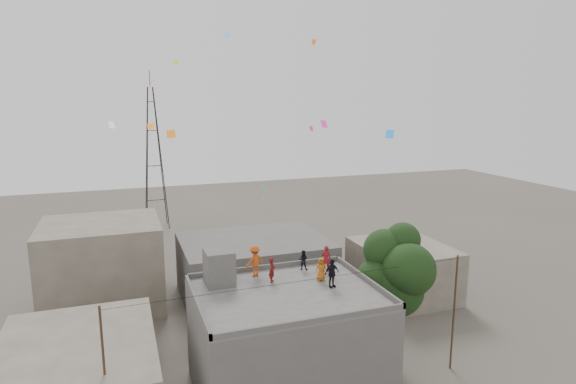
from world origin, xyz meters
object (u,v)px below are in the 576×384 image
Objects in this scene: person_red_adult at (326,259)px; person_dark_adult at (332,273)px; stair_head_box at (219,267)px; tree at (397,273)px; transmission_tower at (154,158)px.

person_red_adult reaches higher than person_dark_adult.
stair_head_box is 0.22× the size of tree.
transmission_tower is 38.49m from person_red_adult.
stair_head_box is at bearing 169.26° from tree.
tree is (10.57, -2.00, -1.00)m from stair_head_box.
person_red_adult is at bearing -2.81° from stair_head_box.
person_dark_adult is at bearing 103.59° from person_red_adult.
person_dark_adult is at bearing -24.55° from stair_head_box.
transmission_tower reaches higher than tree.
transmission_tower reaches higher than person_red_adult.
stair_head_box reaches higher than person_dark_adult.
tree is 4.42m from person_red_adult.
person_dark_adult is (-0.70, -2.36, -0.01)m from person_red_adult.
person_red_adult is (7.37, -37.72, -2.14)m from transmission_tower.
tree is 5.47× the size of person_red_adult.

